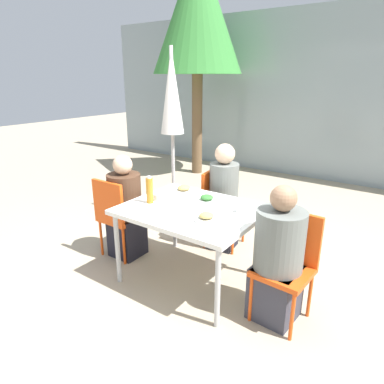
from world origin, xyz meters
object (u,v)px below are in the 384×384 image
object	(u,v)px
chair_right	(288,259)
person_far	(223,200)
person_left	(126,210)
closed_umbrella	(172,103)
chair_left	(117,212)
bottle	(150,190)
chair_far	(218,202)
salad_bowl	(162,195)
tree_behind_left	(198,11)
drinking_cup	(240,208)
person_right	(278,260)

from	to	relation	value
chair_right	person_far	xyz separation A→B (m)	(-1.00, 0.72, 0.06)
person_left	closed_umbrella	world-z (taller)	closed_umbrella
chair_left	person_left	distance (m)	0.10
bottle	chair_right	bearing A→B (deg)	5.92
chair_far	salad_bowl	bearing A→B (deg)	-22.29
closed_umbrella	tree_behind_left	distance (m)	2.80
chair_right	person_far	bearing A→B (deg)	-31.83
chair_left	chair_right	distance (m)	1.80
person_left	drinking_cup	bearing A→B (deg)	7.04
person_far	bottle	bearing A→B (deg)	-26.80
person_left	tree_behind_left	distance (m)	4.21
person_right	tree_behind_left	size ratio (longest dim) A/B	0.28
person_right	bottle	size ratio (longest dim) A/B	4.35
chair_left	tree_behind_left	bearing A→B (deg)	110.03
chair_right	bottle	size ratio (longest dim) A/B	3.38
closed_umbrella	person_right	bearing A→B (deg)	-30.17
chair_right	bottle	distance (m)	1.35
salad_bowl	bottle	bearing A→B (deg)	-96.46
person_left	person_right	xyz separation A→B (m)	(1.69, -0.05, -0.00)
chair_left	chair_right	size ratio (longest dim) A/B	1.00
person_left	person_far	size ratio (longest dim) A/B	0.93
chair_left	bottle	bearing A→B (deg)	-3.62
person_right	bottle	bearing A→B (deg)	6.57
person_right	bottle	world-z (taller)	person_right
chair_left	chair_far	bearing A→B (deg)	50.10
person_left	person_far	world-z (taller)	person_far
chair_left	tree_behind_left	world-z (taller)	tree_behind_left
person_left	salad_bowl	world-z (taller)	person_left
chair_right	drinking_cup	size ratio (longest dim) A/B	10.70
bottle	person_left	bearing A→B (deg)	166.54
chair_far	person_far	world-z (taller)	person_far
chair_far	closed_umbrella	world-z (taller)	closed_umbrella
chair_left	chair_right	bearing A→B (deg)	2.89
chair_left	person_far	world-z (taller)	person_far
chair_right	salad_bowl	xyz separation A→B (m)	(-1.28, 0.02, 0.26)
bottle	person_far	bearing A→B (deg)	70.80
tree_behind_left	drinking_cup	bearing A→B (deg)	-50.27
chair_right	salad_bowl	bearing A→B (deg)	3.07
salad_bowl	chair_far	bearing A→B (deg)	75.32
chair_far	drinking_cup	bearing A→B (deg)	35.57
bottle	tree_behind_left	size ratio (longest dim) A/B	0.06
closed_umbrella	drinking_cup	size ratio (longest dim) A/B	27.03
person_far	chair_left	bearing A→B (deg)	-51.52
chair_left	closed_umbrella	bearing A→B (deg)	95.81
chair_far	salad_bowl	distance (m)	0.81
closed_umbrella	salad_bowl	xyz separation A→B (m)	(0.64, -0.99, -0.78)
person_left	bottle	bearing A→B (deg)	-14.00
person_far	salad_bowl	size ratio (longest dim) A/B	6.09
person_far	person_right	bearing A→B (deg)	42.27
chair_far	tree_behind_left	xyz separation A→B (m)	(-1.94, 2.42, 2.42)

